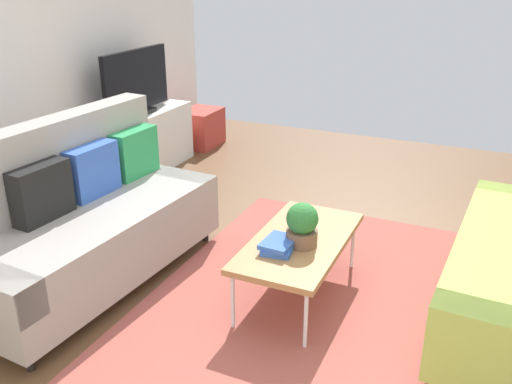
{
  "coord_description": "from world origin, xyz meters",
  "views": [
    {
      "loc": [
        -3.0,
        -0.92,
        2.05
      ],
      "look_at": [
        0.1,
        0.49,
        0.65
      ],
      "focal_mm": 38.92,
      "sensor_mm": 36.0,
      "label": 1
    }
  ],
  "objects_px": {
    "couch_beige": "(83,219)",
    "bottle_1": "(122,113)",
    "coffee_table": "(299,243)",
    "storage_trunk": "(201,128)",
    "table_book_0": "(279,247)",
    "potted_plant": "(302,225)",
    "vase_0": "(95,121)",
    "bottle_0": "(115,114)",
    "tv": "(136,83)",
    "tv_console": "(140,144)"
  },
  "relations": [
    {
      "from": "tv_console",
      "to": "storage_trunk",
      "type": "bearing_deg",
      "value": -5.19
    },
    {
      "from": "vase_0",
      "to": "tv_console",
      "type": "bearing_deg",
      "value": -4.93
    },
    {
      "from": "potted_plant",
      "to": "bottle_1",
      "type": "relative_size",
      "value": 1.82
    },
    {
      "from": "coffee_table",
      "to": "bottle_0",
      "type": "distance_m",
      "value": 2.57
    },
    {
      "from": "potted_plant",
      "to": "bottle_0",
      "type": "relative_size",
      "value": 1.5
    },
    {
      "from": "coffee_table",
      "to": "tv",
      "type": "xyz_separation_m",
      "value": [
        1.53,
        2.3,
        0.56
      ]
    },
    {
      "from": "potted_plant",
      "to": "table_book_0",
      "type": "bearing_deg",
      "value": 139.26
    },
    {
      "from": "coffee_table",
      "to": "potted_plant",
      "type": "relative_size",
      "value": 3.92
    },
    {
      "from": "couch_beige",
      "to": "table_book_0",
      "type": "relative_size",
      "value": 8.14
    },
    {
      "from": "storage_trunk",
      "to": "table_book_0",
      "type": "relative_size",
      "value": 2.17
    },
    {
      "from": "couch_beige",
      "to": "bottle_1",
      "type": "relative_size",
      "value": 12.67
    },
    {
      "from": "tv",
      "to": "bottle_0",
      "type": "height_order",
      "value": "tv"
    },
    {
      "from": "tv_console",
      "to": "table_book_0",
      "type": "distance_m",
      "value": 2.83
    },
    {
      "from": "bottle_0",
      "to": "table_book_0",
      "type": "bearing_deg",
      "value": -120.7
    },
    {
      "from": "coffee_table",
      "to": "table_book_0",
      "type": "distance_m",
      "value": 0.2
    },
    {
      "from": "couch_beige",
      "to": "coffee_table",
      "type": "height_order",
      "value": "couch_beige"
    },
    {
      "from": "couch_beige",
      "to": "potted_plant",
      "type": "xyz_separation_m",
      "value": [
        0.32,
        -1.46,
        0.11
      ]
    },
    {
      "from": "tv_console",
      "to": "table_book_0",
      "type": "bearing_deg",
      "value": -127.17
    },
    {
      "from": "vase_0",
      "to": "bottle_1",
      "type": "height_order",
      "value": "bottle_1"
    },
    {
      "from": "vase_0",
      "to": "bottle_0",
      "type": "height_order",
      "value": "bottle_0"
    },
    {
      "from": "couch_beige",
      "to": "tv_console",
      "type": "bearing_deg",
      "value": -150.81
    },
    {
      "from": "table_book_0",
      "to": "vase_0",
      "type": "bearing_deg",
      "value": 63.88
    },
    {
      "from": "couch_beige",
      "to": "tv_console",
      "type": "height_order",
      "value": "couch_beige"
    },
    {
      "from": "storage_trunk",
      "to": "table_book_0",
      "type": "height_order",
      "value": "table_book_0"
    },
    {
      "from": "coffee_table",
      "to": "table_book_0",
      "type": "xyz_separation_m",
      "value": [
        -0.18,
        0.07,
        0.04
      ]
    },
    {
      "from": "couch_beige",
      "to": "tv",
      "type": "xyz_separation_m",
      "value": [
        1.91,
        0.88,
        0.5
      ]
    },
    {
      "from": "potted_plant",
      "to": "bottle_1",
      "type": "distance_m",
      "value": 2.66
    },
    {
      "from": "table_book_0",
      "to": "bottle_0",
      "type": "xyz_separation_m",
      "value": [
        1.32,
        2.22,
        0.3
      ]
    },
    {
      "from": "table_book_0",
      "to": "bottle_0",
      "type": "distance_m",
      "value": 2.59
    },
    {
      "from": "couch_beige",
      "to": "vase_0",
      "type": "height_order",
      "value": "couch_beige"
    },
    {
      "from": "coffee_table",
      "to": "table_book_0",
      "type": "relative_size",
      "value": 4.58
    },
    {
      "from": "couch_beige",
      "to": "tv",
      "type": "distance_m",
      "value": 2.16
    },
    {
      "from": "tv_console",
      "to": "vase_0",
      "type": "height_order",
      "value": "vase_0"
    },
    {
      "from": "storage_trunk",
      "to": "potted_plant",
      "type": "relative_size",
      "value": 1.85
    },
    {
      "from": "storage_trunk",
      "to": "bottle_0",
      "type": "xyz_separation_m",
      "value": [
        -1.49,
        0.06,
        0.51
      ]
    },
    {
      "from": "coffee_table",
      "to": "couch_beige",
      "type": "bearing_deg",
      "value": 105.05
    },
    {
      "from": "couch_beige",
      "to": "tv_console",
      "type": "distance_m",
      "value": 2.12
    },
    {
      "from": "storage_trunk",
      "to": "bottle_1",
      "type": "distance_m",
      "value": 1.49
    },
    {
      "from": "tv_console",
      "to": "table_book_0",
      "type": "relative_size",
      "value": 5.83
    },
    {
      "from": "bottle_1",
      "to": "tv",
      "type": "bearing_deg",
      "value": 3.81
    },
    {
      "from": "coffee_table",
      "to": "storage_trunk",
      "type": "height_order",
      "value": "storage_trunk"
    },
    {
      "from": "coffee_table",
      "to": "bottle_0",
      "type": "bearing_deg",
      "value": 63.64
    },
    {
      "from": "tv_console",
      "to": "storage_trunk",
      "type": "height_order",
      "value": "tv_console"
    },
    {
      "from": "tv",
      "to": "bottle_0",
      "type": "relative_size",
      "value": 5.34
    },
    {
      "from": "couch_beige",
      "to": "vase_0",
      "type": "bearing_deg",
      "value": -140.49
    },
    {
      "from": "tv",
      "to": "table_book_0",
      "type": "height_order",
      "value": "tv"
    },
    {
      "from": "storage_trunk",
      "to": "couch_beige",
      "type": "bearing_deg",
      "value": -165.08
    },
    {
      "from": "coffee_table",
      "to": "storage_trunk",
      "type": "distance_m",
      "value": 3.45
    },
    {
      "from": "storage_trunk",
      "to": "potted_plant",
      "type": "xyz_separation_m",
      "value": [
        -2.69,
        -2.26,
        0.34
      ]
    },
    {
      "from": "coffee_table",
      "to": "bottle_0",
      "type": "relative_size",
      "value": 5.87
    }
  ]
}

